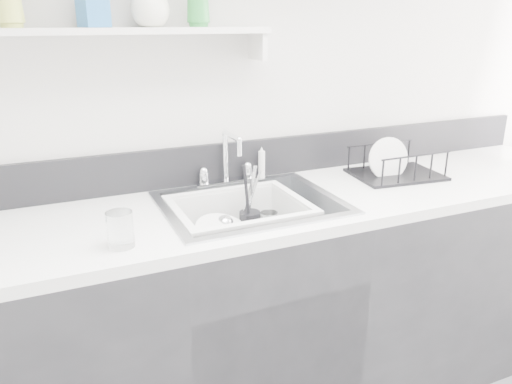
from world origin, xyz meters
name	(u,v)px	position (x,y,z in m)	size (l,w,h in m)	color
counter_run	(251,312)	(0.00, 1.19, 0.46)	(3.20, 0.62, 0.92)	black
backsplash	(222,162)	(0.00, 1.49, 1.00)	(3.20, 0.02, 0.16)	black
sink	(251,226)	(0.00, 1.19, 0.83)	(0.64, 0.52, 0.20)	silver
faucet	(227,170)	(0.00, 1.44, 0.98)	(0.26, 0.18, 0.23)	silver
side_sprayer	(262,163)	(0.16, 1.44, 0.99)	(0.03, 0.03, 0.14)	silver
wall_shelf	(129,33)	(-0.35, 1.42, 1.51)	(1.00, 0.16, 0.12)	silver
wash_tub	(240,226)	(-0.05, 1.18, 0.84)	(0.48, 0.39, 0.19)	silver
plate_stack	(226,241)	(-0.10, 1.18, 0.80)	(0.27, 0.26, 0.10)	white
utensil_cup	(250,222)	(0.02, 1.24, 0.83)	(0.08, 0.08, 0.27)	black
ladle	(240,234)	(-0.04, 1.19, 0.81)	(0.29, 0.10, 0.08)	silver
tumbler_in_tub	(269,224)	(0.09, 1.21, 0.81)	(0.07, 0.07, 0.10)	white
tumbler_counter	(120,230)	(-0.49, 1.01, 0.97)	(0.08, 0.08, 0.11)	white
dish_rack	(397,162)	(0.71, 1.25, 0.98)	(0.36, 0.27, 0.13)	black
bowl_small	(270,239)	(0.06, 1.14, 0.79)	(0.12, 0.12, 0.04)	white
soap_bottle_c	(150,1)	(-0.27, 1.42, 1.61)	(0.13, 0.13, 0.17)	silver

